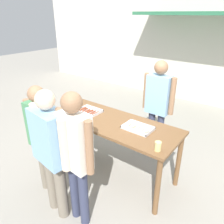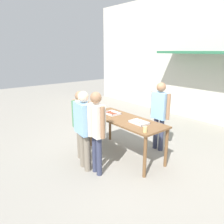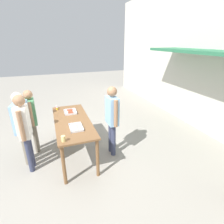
{
  "view_description": "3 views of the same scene",
  "coord_description": "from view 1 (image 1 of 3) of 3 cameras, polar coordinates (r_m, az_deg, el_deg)",
  "views": [
    {
      "loc": [
        1.78,
        -2.32,
        2.41
      ],
      "look_at": [
        0.0,
        0.0,
        1.08
      ],
      "focal_mm": 35.0,
      "sensor_mm": 36.0,
      "label": 1
    },
    {
      "loc": [
        3.57,
        -3.29,
        2.46
      ],
      "look_at": [
        -0.5,
        0.02,
        0.98
      ],
      "focal_mm": 35.0,
      "sensor_mm": 36.0,
      "label": 2
    },
    {
      "loc": [
        3.82,
        -0.39,
        2.66
      ],
      "look_at": [
        0.3,
        0.89,
        1.12
      ],
      "focal_mm": 28.0,
      "sensor_mm": 36.0,
      "label": 3
    }
  ],
  "objects": [
    {
      "name": "person_server_behind_table",
      "position": [
        3.79,
        11.93,
        2.81
      ],
      "size": [
        0.57,
        0.22,
        1.73
      ],
      "rotation": [
        0.0,
        0.0,
        0.01
      ],
      "color": "#333851",
      "rests_on": "ground"
    },
    {
      "name": "condiment_jar_mustard",
      "position": [
        3.66,
        -14.12,
        0.48
      ],
      "size": [
        0.06,
        0.06,
        0.08
      ],
      "color": "#B22319",
      "rests_on": "serving_table"
    },
    {
      "name": "beer_cup",
      "position": [
        2.64,
        11.9,
        -8.75
      ],
      "size": [
        0.08,
        0.08,
        0.12
      ],
      "color": "#DBC67A",
      "rests_on": "serving_table"
    },
    {
      "name": "food_tray_buns",
      "position": [
        3.07,
        6.78,
        -4.12
      ],
      "size": [
        0.41,
        0.27,
        0.06
      ],
      "color": "silver",
      "rests_on": "serving_table"
    },
    {
      "name": "food_tray_sausages",
      "position": [
        3.58,
        -6.08,
        0.16
      ],
      "size": [
        0.38,
        0.31,
        0.04
      ],
      "color": "silver",
      "rests_on": "serving_table"
    },
    {
      "name": "serving_table",
      "position": [
        3.33,
        0.0,
        -4.17
      ],
      "size": [
        2.07,
        0.8,
        0.93
      ],
      "color": "brown",
      "rests_on": "ground"
    },
    {
      "name": "person_customer_waiting_in_line",
      "position": [
        2.65,
        -15.57,
        -8.78
      ],
      "size": [
        0.68,
        0.32,
        1.69
      ],
      "rotation": [
        0.0,
        0.0,
        3.02
      ],
      "color": "#756B5B",
      "rests_on": "ground"
    },
    {
      "name": "person_customer_with_cup",
      "position": [
        2.45,
        -9.51,
        -9.86
      ],
      "size": [
        0.54,
        0.23,
        1.71
      ],
      "rotation": [
        0.0,
        0.0,
        3.07
      ],
      "color": "#333851",
      "rests_on": "ground"
    },
    {
      "name": "condiment_jar_ketchup",
      "position": [
        3.6,
        -13.16,
        0.18
      ],
      "size": [
        0.06,
        0.06,
        0.08
      ],
      "color": "gold",
      "rests_on": "serving_table"
    },
    {
      "name": "building_facade_back",
      "position": [
        6.55,
        23.43,
        21.32
      ],
      "size": [
        12.0,
        1.11,
        4.5
      ],
      "color": "beige",
      "rests_on": "ground"
    },
    {
      "name": "person_customer_holding_hotdog",
      "position": [
        3.04,
        -17.85,
        -5.12
      ],
      "size": [
        0.54,
        0.23,
        1.61
      ],
      "rotation": [
        0.0,
        0.0,
        3.21
      ],
      "color": "#756B5B",
      "rests_on": "ground"
    },
    {
      "name": "ground_plane",
      "position": [
        3.79,
        0.0,
        -14.98
      ],
      "size": [
        24.0,
        24.0,
        0.0
      ],
      "primitive_type": "plane",
      "color": "gray"
    }
  ]
}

